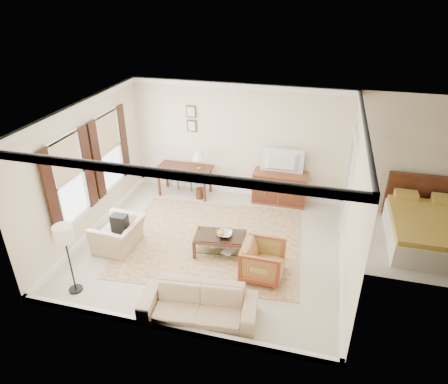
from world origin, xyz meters
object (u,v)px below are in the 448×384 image
at_px(tv, 282,155).
at_px(coffee_table, 220,239).
at_px(sofa, 198,300).
at_px(sideboard, 280,188).
at_px(striped_armchair, 263,259).
at_px(writing_desk, 184,171).
at_px(club_armchair, 118,230).

relative_size(tv, coffee_table, 0.91).
bearing_deg(coffee_table, sofa, -86.10).
bearing_deg(sideboard, coffee_table, -110.00).
distance_m(coffee_table, striped_armchair, 1.10).
height_order(writing_desk, club_armchair, club_armchair).
bearing_deg(club_armchair, striped_armchair, 90.08).
relative_size(sideboard, tv, 1.33).
xyz_separation_m(coffee_table, sofa, (0.13, -1.84, 0.04)).
relative_size(writing_desk, sideboard, 1.04).
bearing_deg(writing_desk, coffee_table, -55.45).
height_order(writing_desk, coffee_table, writing_desk).
height_order(coffee_table, striped_armchair, striped_armchair).
relative_size(sideboard, sofa, 0.69).
distance_m(sideboard, sofa, 4.35).
xyz_separation_m(writing_desk, sofa, (1.70, -4.13, -0.28)).
relative_size(striped_armchair, sofa, 0.41).
xyz_separation_m(tv, club_armchair, (-3.00, -2.78, -0.89)).
bearing_deg(club_armchair, coffee_table, 102.49).
height_order(sideboard, coffee_table, sideboard).
bearing_deg(striped_armchair, club_armchair, 87.74).
relative_size(writing_desk, tv, 1.39).
height_order(coffee_table, sofa, sofa).
height_order(tv, coffee_table, tv).
bearing_deg(coffee_table, club_armchair, -170.63).
bearing_deg(coffee_table, writing_desk, 124.55).
distance_m(tv, club_armchair, 4.18).
distance_m(club_armchair, sofa, 2.68).
bearing_deg(sofa, writing_desk, 106.57).
distance_m(tv, sofa, 4.44).
distance_m(writing_desk, sofa, 4.47).
distance_m(writing_desk, club_armchair, 2.70).
xyz_separation_m(club_armchair, sofa, (2.23, -1.49, -0.05)).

